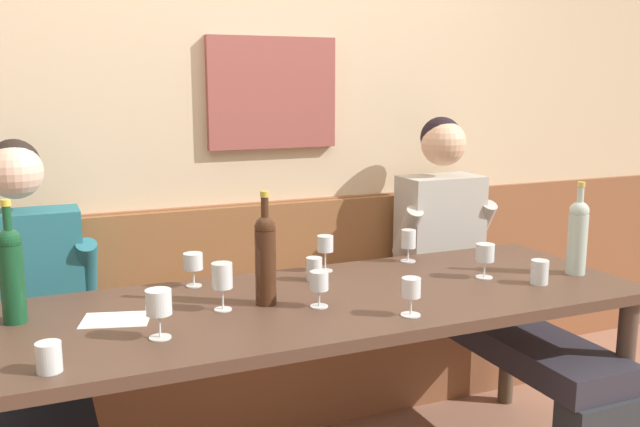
{
  "coord_description": "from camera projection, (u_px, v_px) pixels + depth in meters",
  "views": [
    {
      "loc": [
        -0.92,
        -2.0,
        1.5
      ],
      "look_at": [
        0.13,
        0.45,
        0.99
      ],
      "focal_mm": 38.85,
      "sensor_mm": 36.0,
      "label": 1
    }
  ],
  "objects": [
    {
      "name": "wine_glass_mid_right",
      "position": [
        408.0,
        240.0,
        2.91
      ],
      "size": [
        0.06,
        0.06,
        0.14
      ],
      "color": "silver",
      "rests_on": "dining_table"
    },
    {
      "name": "wine_glass_right_end",
      "position": [
        319.0,
        283.0,
        2.32
      ],
      "size": [
        0.06,
        0.06,
        0.12
      ],
      "color": "silver",
      "rests_on": "dining_table"
    },
    {
      "name": "wine_glass_center_rear",
      "position": [
        222.0,
        277.0,
        2.28
      ],
      "size": [
        0.07,
        0.07,
        0.16
      ],
      "color": "silver",
      "rests_on": "dining_table"
    },
    {
      "name": "wine_glass_by_bottle",
      "position": [
        325.0,
        245.0,
        2.76
      ],
      "size": [
        0.07,
        0.07,
        0.14
      ],
      "color": "silver",
      "rests_on": "dining_table"
    },
    {
      "name": "wine_bottle_amber_mid",
      "position": [
        12.0,
        272.0,
        2.15
      ],
      "size": [
        0.07,
        0.07,
        0.39
      ],
      "color": "#134425",
      "rests_on": "dining_table"
    },
    {
      "name": "wall_bench",
      "position": [
        262.0,
        355.0,
        3.13
      ],
      "size": [
        2.64,
        0.42,
        0.94
      ],
      "color": "brown",
      "rests_on": "ground"
    },
    {
      "name": "wine_glass_left_end",
      "position": [
        193.0,
        263.0,
        2.55
      ],
      "size": [
        0.07,
        0.07,
        0.13
      ],
      "color": "silver",
      "rests_on": "dining_table"
    },
    {
      "name": "water_tumbler_left",
      "position": [
        314.0,
        269.0,
        2.64
      ],
      "size": [
        0.06,
        0.06,
        0.09
      ],
      "primitive_type": "cylinder",
      "color": "silver",
      "rests_on": "dining_table"
    },
    {
      "name": "tasting_sheet_left_guest",
      "position": [
        116.0,
        320.0,
        2.2
      ],
      "size": [
        0.24,
        0.2,
        0.0
      ],
      "primitive_type": "cube",
      "rotation": [
        0.0,
        0.0,
        -0.28
      ],
      "color": "white",
      "rests_on": "dining_table"
    },
    {
      "name": "wine_glass_center_front",
      "position": [
        159.0,
        305.0,
        2.03
      ],
      "size": [
        0.08,
        0.08,
        0.15
      ],
      "color": "silver",
      "rests_on": "dining_table"
    },
    {
      "name": "dining_table",
      "position": [
        321.0,
        319.0,
        2.44
      ],
      "size": [
        2.34,
        0.82,
        0.75
      ],
      "color": "#4B3428",
      "rests_on": "ground"
    },
    {
      "name": "wine_bottle_green_tall",
      "position": [
        578.0,
        235.0,
        2.71
      ],
      "size": [
        0.08,
        0.08,
        0.37
      ],
      "color": "#AEC5BA",
      "rests_on": "dining_table"
    },
    {
      "name": "wine_bottle_clear_water",
      "position": [
        265.0,
        256.0,
        2.33
      ],
      "size": [
        0.07,
        0.07,
        0.39
      ],
      "color": "#3E2214",
      "rests_on": "dining_table"
    },
    {
      "name": "person_center_left_seat",
      "position": [
        27.0,
        344.0,
        2.36
      ],
      "size": [
        0.54,
        1.25,
        1.29
      ],
      "color": "#342F30",
      "rests_on": "ground"
    },
    {
      "name": "room_wall_back",
      "position": [
        240.0,
        104.0,
        3.16
      ],
      "size": [
        6.8,
        0.12,
        2.8
      ],
      "color": "beige",
      "rests_on": "ground"
    },
    {
      "name": "wood_wainscot_panel",
      "position": [
        247.0,
        301.0,
        3.29
      ],
      "size": [
        6.8,
        0.03,
        0.95
      ],
      "primitive_type": "cube",
      "color": "brown",
      "rests_on": "ground"
    },
    {
      "name": "water_tumbler_right",
      "position": [
        49.0,
        357.0,
        1.8
      ],
      "size": [
        0.07,
        0.07,
        0.08
      ],
      "primitive_type": "cylinder",
      "color": "silver",
      "rests_on": "dining_table"
    },
    {
      "name": "water_tumbler_center",
      "position": [
        539.0,
        272.0,
        2.59
      ],
      "size": [
        0.07,
        0.07,
        0.09
      ],
      "primitive_type": "cylinder",
      "color": "silver",
      "rests_on": "dining_table"
    },
    {
      "name": "person_center_right_seat",
      "position": [
        478.0,
        272.0,
        3.11
      ],
      "size": [
        0.5,
        1.26,
        1.34
      ],
      "color": "#292D33",
      "rests_on": "ground"
    },
    {
      "name": "wine_glass_mid_left",
      "position": [
        485.0,
        255.0,
        2.66
      ],
      "size": [
        0.07,
        0.07,
        0.13
      ],
      "color": "silver",
      "rests_on": "dining_table"
    },
    {
      "name": "wine_glass_near_bucket",
      "position": [
        411.0,
        289.0,
        2.23
      ],
      "size": [
        0.07,
        0.07,
        0.13
      ],
      "color": "silver",
      "rests_on": "dining_table"
    }
  ]
}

